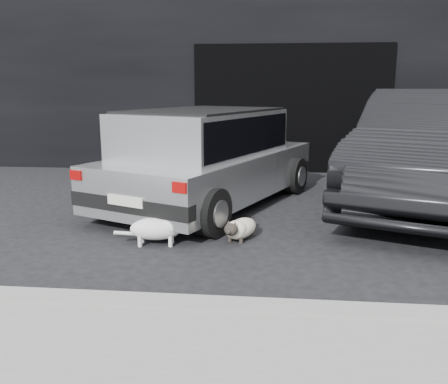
# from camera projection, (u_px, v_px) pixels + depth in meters

# --- Properties ---
(ground) EXTENTS (80.00, 80.00, 0.00)m
(ground) POSITION_uv_depth(u_px,v_px,m) (223.00, 223.00, 6.22)
(ground) COLOR black
(ground) RESTS_ON ground
(building_facade) EXTENTS (34.00, 4.00, 5.00)m
(building_facade) POSITION_uv_depth(u_px,v_px,m) (290.00, 55.00, 11.41)
(building_facade) COLOR black
(building_facade) RESTS_ON ground
(garage_opening) EXTENTS (4.00, 0.10, 2.60)m
(garage_opening) POSITION_uv_depth(u_px,v_px,m) (291.00, 109.00, 9.72)
(garage_opening) COLOR black
(garage_opening) RESTS_ON ground
(curb) EXTENTS (18.00, 0.25, 0.12)m
(curb) POSITION_uv_depth(u_px,v_px,m) (319.00, 314.00, 3.58)
(curb) COLOR gray
(curb) RESTS_ON ground
(silver_hatchback) EXTENTS (3.14, 4.26, 1.44)m
(silver_hatchback) POSITION_uv_depth(u_px,v_px,m) (207.00, 154.00, 6.96)
(silver_hatchback) COLOR #B7BABC
(silver_hatchback) RESTS_ON ground
(second_car) EXTENTS (3.62, 5.52, 1.72)m
(second_car) POSITION_uv_depth(u_px,v_px,m) (433.00, 148.00, 7.01)
(second_car) COLOR black
(second_car) RESTS_ON ground
(cat_siamese) EXTENTS (0.46, 0.81, 0.29)m
(cat_siamese) POSITION_uv_depth(u_px,v_px,m) (240.00, 229.00, 5.51)
(cat_siamese) COLOR beige
(cat_siamese) RESTS_ON ground
(cat_white) EXTENTS (0.86, 0.34, 0.40)m
(cat_white) POSITION_uv_depth(u_px,v_px,m) (159.00, 228.00, 5.32)
(cat_white) COLOR white
(cat_white) RESTS_ON ground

